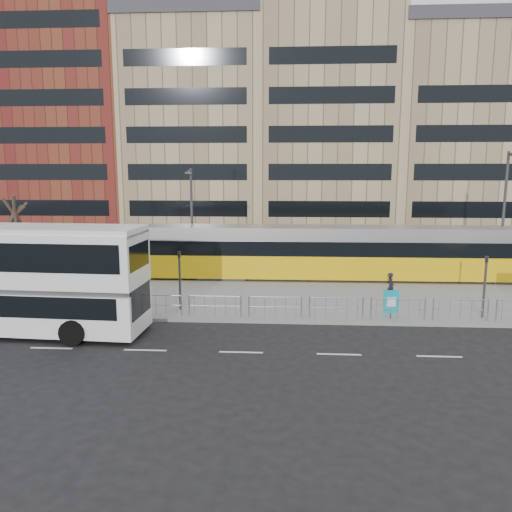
# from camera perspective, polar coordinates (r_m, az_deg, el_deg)

# --- Properties ---
(ground) EXTENTS (120.00, 120.00, 0.00)m
(ground) POSITION_cam_1_polar(r_m,az_deg,el_deg) (24.57, 3.80, -7.72)
(ground) COLOR black
(ground) RESTS_ON ground
(plaza) EXTENTS (64.00, 24.00, 0.15)m
(plaza) POSITION_cam_1_polar(r_m,az_deg,el_deg) (36.18, 3.70, -1.89)
(plaza) COLOR gray
(plaza) RESTS_ON ground
(kerb) EXTENTS (64.00, 0.25, 0.17)m
(kerb) POSITION_cam_1_polar(r_m,az_deg,el_deg) (24.59, 3.81, -7.52)
(kerb) COLOR gray
(kerb) RESTS_ON ground
(building_row) EXTENTS (70.40, 18.40, 31.20)m
(building_row) POSITION_cam_1_polar(r_m,az_deg,el_deg) (57.99, 5.33, 15.21)
(building_row) COLOR brown
(building_row) RESTS_ON ground
(pedestrian_barrier) EXTENTS (32.07, 0.07, 1.10)m
(pedestrian_barrier) POSITION_cam_1_polar(r_m,az_deg,el_deg) (24.87, 8.46, -5.24)
(pedestrian_barrier) COLOR #92949A
(pedestrian_barrier) RESTS_ON plaza
(road_markings) EXTENTS (62.00, 0.12, 0.01)m
(road_markings) POSITION_cam_1_polar(r_m,az_deg,el_deg) (20.82, 6.68, -11.04)
(road_markings) COLOR white
(road_markings) RESTS_ON ground
(double_decker_bus) EXTENTS (12.47, 3.65, 4.93)m
(double_decker_bus) POSITION_cam_1_polar(r_m,az_deg,el_deg) (25.26, -26.40, -2.00)
(double_decker_bus) COLOR white
(double_decker_bus) RESTS_ON ground
(tram) EXTENTS (29.90, 2.95, 3.52)m
(tram) POSITION_cam_1_polar(r_m,az_deg,el_deg) (34.22, 12.44, 0.36)
(tram) COLOR #DFB10C
(tram) RESTS_ON plaza
(ad_panel) EXTENTS (0.76, 0.20, 1.44)m
(ad_panel) POSITION_cam_1_polar(r_m,az_deg,el_deg) (25.45, 15.19, -5.11)
(ad_panel) COLOR #2D2D30
(ad_panel) RESTS_ON plaza
(pedestrian) EXTENTS (0.41, 0.60, 1.61)m
(pedestrian) POSITION_cam_1_polar(r_m,az_deg,el_deg) (28.87, 15.13, -3.43)
(pedestrian) COLOR black
(pedestrian) RESTS_ON plaza
(traffic_light_west) EXTENTS (0.20, 0.23, 3.10)m
(traffic_light_west) POSITION_cam_1_polar(r_m,az_deg,el_deg) (26.21, -8.72, -1.90)
(traffic_light_west) COLOR #2D2D30
(traffic_light_west) RESTS_ON plaza
(traffic_light_east) EXTENTS (0.23, 0.25, 3.10)m
(traffic_light_east) POSITION_cam_1_polar(r_m,az_deg,el_deg) (26.98, 24.72, -2.36)
(traffic_light_east) COLOR #2D2D30
(traffic_light_east) RESTS_ON plaza
(lamp_post_west) EXTENTS (0.45, 1.04, 7.35)m
(lamp_post_west) POSITION_cam_1_polar(r_m,az_deg,el_deg) (35.47, -7.37, 4.54)
(lamp_post_west) COLOR #2D2D30
(lamp_post_west) RESTS_ON plaza
(lamp_post_east) EXTENTS (0.45, 1.04, 8.47)m
(lamp_post_east) POSITION_cam_1_polar(r_m,az_deg,el_deg) (37.12, 26.51, 4.71)
(lamp_post_east) COLOR #2D2D30
(lamp_post_east) RESTS_ON plaza
(bare_tree) EXTENTS (4.29, 4.29, 7.74)m
(bare_tree) POSITION_cam_1_polar(r_m,az_deg,el_deg) (36.47, -26.01, 6.50)
(bare_tree) COLOR #2E1F19
(bare_tree) RESTS_ON plaza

